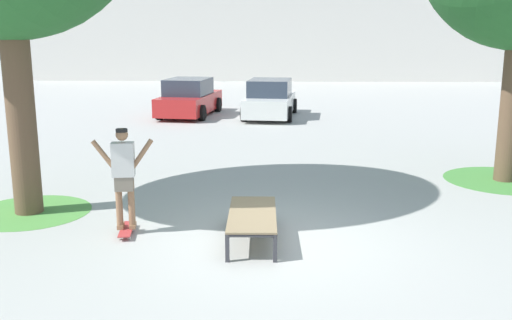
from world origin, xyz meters
The scene contains 8 objects.
ground_plane centered at (0.00, 0.00, 0.00)m, with size 120.00×120.00×0.00m, color #A8A8A3.
skate_box centered at (-0.33, 0.06, 0.41)m, with size 0.81×1.92×0.46m.
skateboard centered at (-2.44, 0.27, 0.08)m, with size 0.31×0.82×0.09m.
skater centered at (-2.44, 0.28, 1.07)m, with size 1.00×0.32×1.69m.
grass_patch_near_left centered at (-4.58, 1.40, 0.00)m, with size 2.26×2.26×0.01m, color #519342.
grass_patch_near_right centered at (5.24, 4.17, 0.00)m, with size 2.67×2.67×0.01m, color #47893D.
car_red centered at (-3.52, 14.35, 0.69)m, with size 2.33×4.39×1.50m.
car_white centered at (-0.25, 14.05, 0.69)m, with size 2.23×4.35×1.50m.
Camera 1 is at (0.08, -8.81, 3.30)m, focal length 40.55 mm.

